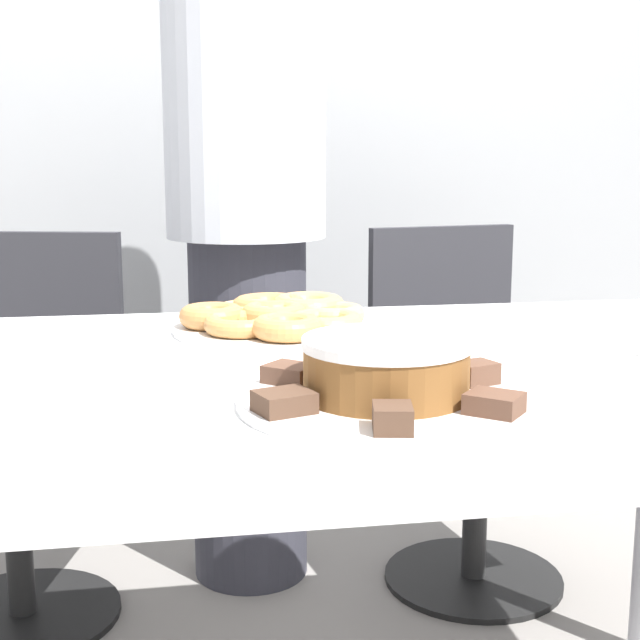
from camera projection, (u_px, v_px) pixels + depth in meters
wall_back at (248, 69)px, 2.66m from camera, size 8.00×0.05×2.60m
table at (356, 425)px, 1.25m from camera, size 1.55×0.95×0.75m
person_standing at (246, 216)px, 2.12m from camera, size 0.38×0.38×1.71m
office_chair_left at (23, 440)px, 2.03m from camera, size 0.53×0.53×0.87m
office_chair_right at (466, 417)px, 2.20m from camera, size 0.51×0.51×0.87m
plate_cake at (386, 401)px, 1.03m from camera, size 0.35×0.35×0.01m
plate_donuts at (274, 329)px, 1.47m from camera, size 0.33×0.33×0.01m
frosted_cake at (386, 367)px, 1.03m from camera, size 0.20×0.20×0.07m
lamington_0 at (494, 403)px, 0.96m from camera, size 0.07×0.07×0.02m
lamington_1 at (476, 373)px, 1.09m from camera, size 0.06×0.05×0.03m
lamington_2 at (381, 360)px, 1.16m from camera, size 0.05×0.06×0.03m
lamington_3 at (291, 373)px, 1.10m from camera, size 0.08×0.08×0.02m
lamington_4 at (284, 402)px, 0.97m from camera, size 0.07×0.07×0.02m
lamington_5 at (393, 418)px, 0.90m from camera, size 0.05×0.05×0.03m
donut_0 at (274, 315)px, 1.47m from camera, size 0.11×0.11×0.04m
donut_1 at (326, 322)px, 1.42m from camera, size 0.12×0.12×0.03m
donut_2 at (334, 314)px, 1.49m from camera, size 0.11×0.11×0.03m
donut_3 at (308, 306)px, 1.55m from camera, size 0.13×0.13×0.04m
donut_4 at (269, 307)px, 1.54m from camera, size 0.13×0.13×0.04m
donut_5 at (249, 312)px, 1.51m from camera, size 0.11×0.11×0.03m
donut_6 at (212, 316)px, 1.46m from camera, size 0.11×0.11×0.04m
donut_7 at (242, 324)px, 1.40m from camera, size 0.12×0.12×0.03m
donut_8 at (288, 327)px, 1.36m from camera, size 0.11×0.11×0.03m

